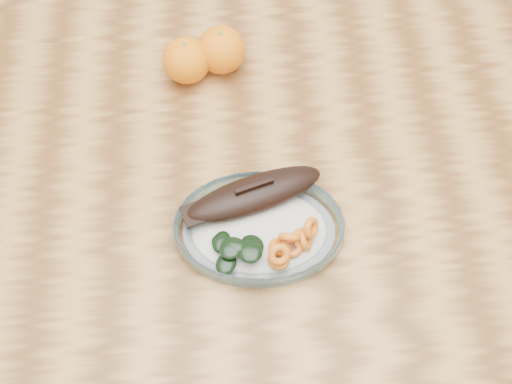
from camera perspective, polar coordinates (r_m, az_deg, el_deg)
ground at (r=1.71m, az=-0.61°, el=-11.14°), size 3.00×3.00×0.00m
dining_table at (r=1.11m, az=-0.92°, el=-0.10°), size 1.20×0.80×0.75m
plated_meal at (r=0.95m, az=0.25°, el=-3.05°), size 0.49×0.49×0.08m
orange_left at (r=1.11m, az=-6.19°, el=11.55°), size 0.08×0.08×0.08m
orange_right at (r=1.12m, az=-3.13°, el=12.49°), size 0.08×0.08×0.08m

